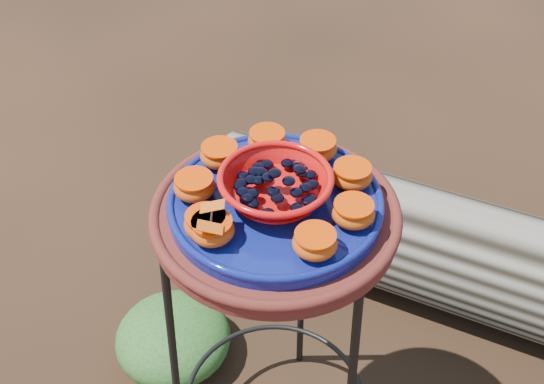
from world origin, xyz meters
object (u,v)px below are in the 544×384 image
(cobalt_plate, at_px, (275,204))
(red_bowl, at_px, (275,188))
(terracotta_saucer, at_px, (275,217))
(plant_stand, at_px, (275,345))
(driftwood_log, at_px, (506,269))

(cobalt_plate, height_order, red_bowl, red_bowl)
(terracotta_saucer, xyz_separation_m, cobalt_plate, (0.00, 0.00, 0.03))
(plant_stand, bearing_deg, terracotta_saucer, 0.00)
(terracotta_saucer, bearing_deg, plant_stand, 0.00)
(cobalt_plate, distance_m, red_bowl, 0.04)
(plant_stand, relative_size, terracotta_saucer, 1.67)
(cobalt_plate, xyz_separation_m, driftwood_log, (0.48, 0.55, -0.59))
(red_bowl, bearing_deg, terracotta_saucer, 0.00)
(red_bowl, bearing_deg, plant_stand, 0.00)
(cobalt_plate, bearing_deg, terracotta_saucer, 0.00)
(plant_stand, bearing_deg, red_bowl, 0.00)
(driftwood_log, bearing_deg, cobalt_plate, -130.88)
(red_bowl, bearing_deg, driftwood_log, 49.12)
(terracotta_saucer, xyz_separation_m, red_bowl, (0.00, 0.00, 0.07))
(red_bowl, height_order, driftwood_log, red_bowl)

